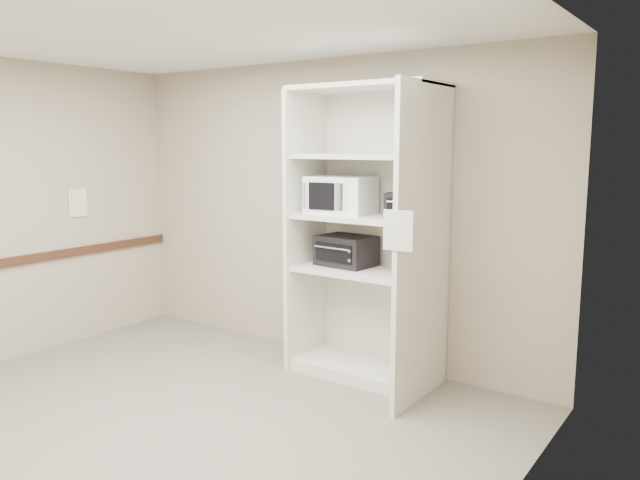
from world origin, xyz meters
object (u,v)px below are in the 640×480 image
Objects in this scene: microwave at (341,195)px; shelving_unit at (371,245)px; toaster_oven_lower at (346,251)px; toaster_oven_upper at (410,205)px.

shelving_unit is at bearing -6.06° from microwave.
toaster_oven_lower is (0.03, 0.04, -0.48)m from microwave.
toaster_oven_upper is at bearing 3.91° from toaster_oven_lower.
shelving_unit is 6.94× the size of toaster_oven_upper.
microwave is 0.64m from toaster_oven_upper.
microwave is 1.49× the size of toaster_oven_upper.
toaster_oven_upper is (0.63, 0.03, -0.06)m from microwave.
toaster_oven_upper is at bearing 5.99° from shelving_unit.
toaster_oven_lower is at bearing 170.40° from shelving_unit.
toaster_oven_lower is (-0.26, 0.04, -0.08)m from shelving_unit.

